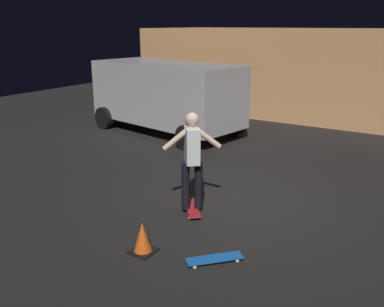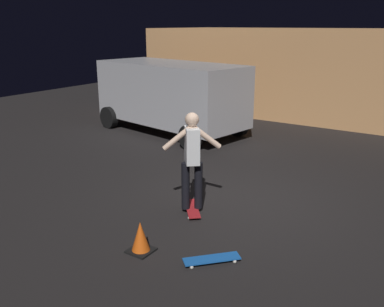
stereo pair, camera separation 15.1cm
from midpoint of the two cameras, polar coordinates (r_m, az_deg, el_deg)
name	(u,v)px [view 1 (the left image)]	position (r m, az deg, el deg)	size (l,w,h in m)	color
ground_plane	(235,200)	(7.93, 5.23, -6.19)	(28.00, 28.00, 0.00)	black
low_building	(309,71)	(16.07, 15.13, 10.56)	(11.78, 4.43, 2.94)	tan
parked_van	(166,93)	(12.61, -3.83, 8.05)	(4.87, 2.92, 2.03)	#B2B2B7
skateboard_ridden	(192,209)	(7.41, -0.59, -7.38)	(0.66, 0.72, 0.07)	#AD1E23
skateboard_spare	(214,259)	(5.95, 2.27, -13.90)	(0.68, 0.71, 0.07)	#1959B2
skater	(192,154)	(7.06, -0.61, -0.11)	(0.80, 0.71, 1.67)	black
traffic_cone	(143,239)	(6.16, -7.34, -11.24)	(0.34, 0.34, 0.46)	black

